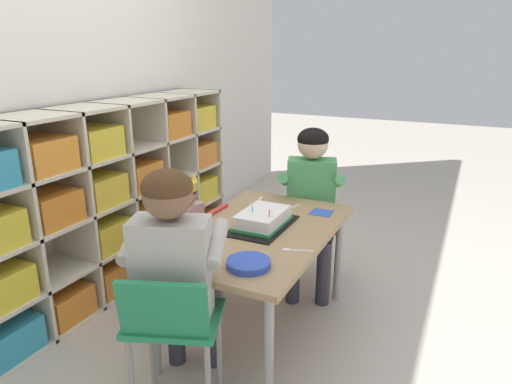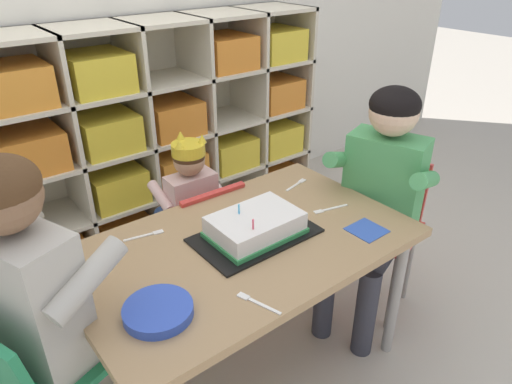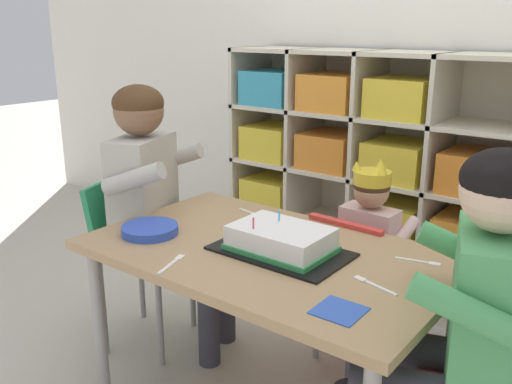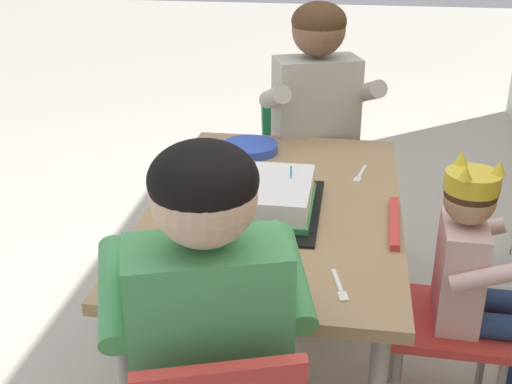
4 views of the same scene
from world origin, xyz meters
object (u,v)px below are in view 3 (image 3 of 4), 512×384
at_px(activity_table, 268,265).
at_px(classroom_chair_blue, 358,279).
at_px(fork_near_cake_tray, 372,284).
at_px(paper_plate_stack, 150,230).
at_px(birthday_cake_on_tray, 280,242).
at_px(fork_near_child_seat, 421,262).
at_px(guest_at_table_side, 461,307).
at_px(child_with_crown, 374,237).
at_px(adult_helper_seated, 158,190).
at_px(fork_at_table_front_edge, 253,214).
at_px(fork_by_napkin, 173,263).
at_px(classroom_chair_adult_side, 136,239).

height_order(activity_table, classroom_chair_blue, classroom_chair_blue).
bearing_deg(fork_near_cake_tray, activity_table, -170.46).
bearing_deg(paper_plate_stack, birthday_cake_on_tray, 16.92).
bearing_deg(activity_table, fork_near_child_seat, 24.59).
bearing_deg(guest_at_table_side, child_with_crown, -158.20).
height_order(activity_table, adult_helper_seated, adult_helper_seated).
bearing_deg(fork_near_child_seat, adult_helper_seated, -7.25).
height_order(paper_plate_stack, fork_at_table_front_edge, paper_plate_stack).
bearing_deg(classroom_chair_blue, activity_table, 79.11).
bearing_deg(adult_helper_seated, classroom_chair_blue, -83.21).
xyz_separation_m(paper_plate_stack, fork_by_napkin, (0.24, -0.13, -0.01)).
height_order(adult_helper_seated, paper_plate_stack, adult_helper_seated).
relative_size(classroom_chair_adult_side, fork_by_napkin, 4.87).
distance_m(child_with_crown, fork_near_child_seat, 0.49).
distance_m(classroom_chair_blue, fork_near_cake_tray, 0.60).
bearing_deg(guest_at_table_side, fork_near_cake_tray, -116.32).
bearing_deg(activity_table, adult_helper_seated, 171.77).
bearing_deg(fork_near_child_seat, guest_at_table_side, 114.32).
bearing_deg(classroom_chair_adult_side, fork_by_napkin, -140.10).
bearing_deg(birthday_cake_on_tray, fork_near_child_seat, 27.95).
xyz_separation_m(activity_table, paper_plate_stack, (-0.39, -0.14, 0.07)).
xyz_separation_m(fork_near_cake_tray, fork_by_napkin, (-0.53, -0.23, 0.00)).
distance_m(classroom_chair_adult_side, paper_plate_stack, 0.40).
height_order(guest_at_table_side, birthday_cake_on_tray, guest_at_table_side).
height_order(fork_at_table_front_edge, fork_near_child_seat, same).
height_order(child_with_crown, guest_at_table_side, guest_at_table_side).
relative_size(activity_table, child_with_crown, 1.43).
distance_m(activity_table, classroom_chair_adult_side, 0.71).
height_order(guest_at_table_side, fork_near_cake_tray, guest_at_table_side).
height_order(classroom_chair_blue, guest_at_table_side, guest_at_table_side).
relative_size(activity_table, adult_helper_seated, 1.07).
bearing_deg(classroom_chair_adult_side, adult_helper_seated, -90.00).
distance_m(classroom_chair_blue, guest_at_table_side, 0.78).
bearing_deg(fork_by_napkin, guest_at_table_side, 87.57).
distance_m(adult_helper_seated, fork_near_child_seat, 1.03).
bearing_deg(fork_near_cake_tray, guest_at_table_side, 6.55).
distance_m(adult_helper_seated, birthday_cake_on_tray, 0.65).
height_order(child_with_crown, birthday_cake_on_tray, child_with_crown).
distance_m(activity_table, fork_by_napkin, 0.31).
distance_m(birthday_cake_on_tray, paper_plate_stack, 0.46).
distance_m(classroom_chair_blue, fork_at_table_front_edge, 0.47).
bearing_deg(fork_near_child_seat, activity_table, 11.29).
xyz_separation_m(activity_table, birthday_cake_on_tray, (0.05, -0.00, 0.09)).
height_order(activity_table, child_with_crown, child_with_crown).
distance_m(paper_plate_stack, fork_near_child_seat, 0.88).
bearing_deg(child_with_crown, classroom_chair_blue, 90.16).
relative_size(child_with_crown, classroom_chair_adult_side, 1.16).
xyz_separation_m(classroom_chair_adult_side, fork_at_table_front_edge, (0.46, 0.19, 0.15)).
xyz_separation_m(activity_table, child_with_crown, (0.10, 0.55, -0.05)).
xyz_separation_m(guest_at_table_side, fork_near_cake_tray, (-0.25, 0.03, -0.03)).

